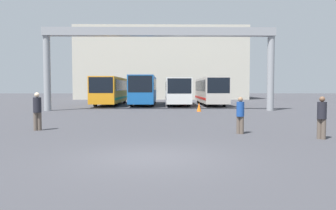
{
  "coord_description": "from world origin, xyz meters",
  "views": [
    {
      "loc": [
        0.37,
        -9.41,
        2.04
      ],
      "look_at": [
        0.8,
        22.62,
        0.3
      ],
      "focal_mm": 35.0,
      "sensor_mm": 36.0,
      "label": 1
    }
  ],
  "objects_px": {
    "bus_slot_1": "(144,89)",
    "pedestrian_near_left": "(240,114)",
    "bus_slot_2": "(177,90)",
    "traffic_cone": "(199,107)",
    "pedestrian_near_center": "(322,117)",
    "bus_slot_0": "(111,89)",
    "bus_slot_3": "(210,89)",
    "pedestrian_mid_right": "(37,110)"
  },
  "relations": [
    {
      "from": "pedestrian_near_center",
      "to": "bus_slot_3",
      "type": "bearing_deg",
      "value": 138.91
    },
    {
      "from": "bus_slot_1",
      "to": "pedestrian_near_left",
      "type": "bearing_deg",
      "value": -76.69
    },
    {
      "from": "bus_slot_0",
      "to": "traffic_cone",
      "type": "distance_m",
      "value": 14.19
    },
    {
      "from": "bus_slot_0",
      "to": "bus_slot_1",
      "type": "distance_m",
      "value": 3.84
    },
    {
      "from": "bus_slot_0",
      "to": "pedestrian_mid_right",
      "type": "height_order",
      "value": "bus_slot_0"
    },
    {
      "from": "bus_slot_2",
      "to": "pedestrian_mid_right",
      "type": "relative_size",
      "value": 6.48
    },
    {
      "from": "pedestrian_mid_right",
      "to": "traffic_cone",
      "type": "xyz_separation_m",
      "value": [
        8.94,
        11.99,
        -0.59
      ]
    },
    {
      "from": "pedestrian_mid_right",
      "to": "traffic_cone",
      "type": "bearing_deg",
      "value": 33.73
    },
    {
      "from": "bus_slot_2",
      "to": "pedestrian_near_center",
      "type": "relative_size",
      "value": 6.92
    },
    {
      "from": "bus_slot_3",
      "to": "pedestrian_near_left",
      "type": "xyz_separation_m",
      "value": [
        -2.04,
        -23.49,
        -0.93
      ]
    },
    {
      "from": "bus_slot_1",
      "to": "bus_slot_2",
      "type": "xyz_separation_m",
      "value": [
        3.84,
        -0.23,
        -0.15
      ]
    },
    {
      "from": "bus_slot_2",
      "to": "bus_slot_3",
      "type": "height_order",
      "value": "bus_slot_3"
    },
    {
      "from": "bus_slot_0",
      "to": "traffic_cone",
      "type": "relative_size",
      "value": 17.17
    },
    {
      "from": "bus_slot_0",
      "to": "bus_slot_2",
      "type": "height_order",
      "value": "bus_slot_0"
    },
    {
      "from": "bus_slot_3",
      "to": "pedestrian_near_center",
      "type": "height_order",
      "value": "bus_slot_3"
    },
    {
      "from": "pedestrian_near_left",
      "to": "traffic_cone",
      "type": "relative_size",
      "value": 2.23
    },
    {
      "from": "pedestrian_mid_right",
      "to": "pedestrian_near_center",
      "type": "distance_m",
      "value": 12.47
    },
    {
      "from": "bus_slot_1",
      "to": "traffic_cone",
      "type": "relative_size",
      "value": 16.7
    },
    {
      "from": "bus_slot_1",
      "to": "bus_slot_2",
      "type": "relative_size",
      "value": 1.04
    },
    {
      "from": "bus_slot_3",
      "to": "pedestrian_near_left",
      "type": "relative_size",
      "value": 7.05
    },
    {
      "from": "bus_slot_2",
      "to": "pedestrian_mid_right",
      "type": "xyz_separation_m",
      "value": [
        -7.51,
        -22.37,
        -0.79
      ]
    },
    {
      "from": "bus_slot_2",
      "to": "traffic_cone",
      "type": "bearing_deg",
      "value": -82.15
    },
    {
      "from": "pedestrian_near_left",
      "to": "traffic_cone",
      "type": "distance_m",
      "value": 13.25
    },
    {
      "from": "bus_slot_1",
      "to": "bus_slot_2",
      "type": "distance_m",
      "value": 3.85
    },
    {
      "from": "bus_slot_2",
      "to": "traffic_cone",
      "type": "height_order",
      "value": "bus_slot_2"
    },
    {
      "from": "bus_slot_1",
      "to": "traffic_cone",
      "type": "bearing_deg",
      "value": -63.59
    },
    {
      "from": "bus_slot_3",
      "to": "pedestrian_near_left",
      "type": "height_order",
      "value": "bus_slot_3"
    },
    {
      "from": "bus_slot_0",
      "to": "bus_slot_1",
      "type": "bearing_deg",
      "value": -2.55
    },
    {
      "from": "bus_slot_3",
      "to": "pedestrian_near_center",
      "type": "relative_size",
      "value": 6.76
    },
    {
      "from": "bus_slot_2",
      "to": "pedestrian_mid_right",
      "type": "height_order",
      "value": "bus_slot_2"
    },
    {
      "from": "bus_slot_1",
      "to": "bus_slot_3",
      "type": "relative_size",
      "value": 1.06
    },
    {
      "from": "traffic_cone",
      "to": "bus_slot_3",
      "type": "bearing_deg",
      "value": 76.78
    },
    {
      "from": "pedestrian_near_left",
      "to": "traffic_cone",
      "type": "height_order",
      "value": "pedestrian_near_left"
    },
    {
      "from": "pedestrian_near_center",
      "to": "traffic_cone",
      "type": "height_order",
      "value": "pedestrian_near_center"
    },
    {
      "from": "pedestrian_mid_right",
      "to": "pedestrian_near_center",
      "type": "xyz_separation_m",
      "value": [
        12.16,
        -2.77,
        -0.06
      ]
    },
    {
      "from": "pedestrian_near_left",
      "to": "traffic_cone",
      "type": "bearing_deg",
      "value": 126.75
    },
    {
      "from": "bus_slot_0",
      "to": "bus_slot_1",
      "type": "xyz_separation_m",
      "value": [
        3.84,
        -0.17,
        0.08
      ]
    },
    {
      "from": "pedestrian_mid_right",
      "to": "bus_slot_2",
      "type": "bearing_deg",
      "value": 51.9
    },
    {
      "from": "pedestrian_near_center",
      "to": "bus_slot_0",
      "type": "bearing_deg",
      "value": 162.83
    },
    {
      "from": "bus_slot_0",
      "to": "pedestrian_near_center",
      "type": "bearing_deg",
      "value": -64.23
    },
    {
      "from": "pedestrian_mid_right",
      "to": "pedestrian_near_center",
      "type": "relative_size",
      "value": 1.07
    },
    {
      "from": "bus_slot_2",
      "to": "traffic_cone",
      "type": "relative_size",
      "value": 16.07
    }
  ]
}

